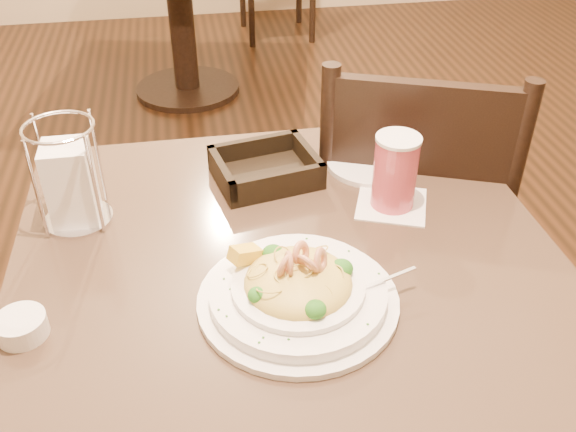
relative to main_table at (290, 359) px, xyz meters
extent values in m
cylinder|color=black|center=(0.00, 0.00, -0.13)|extent=(0.12, 0.12, 0.66)
cube|color=brown|center=(0.00, 0.00, 0.21)|extent=(0.90, 0.90, 0.03)
cylinder|color=black|center=(-0.12, 2.29, -0.48)|extent=(0.52, 0.52, 0.03)
cylinder|color=black|center=(-0.12, 2.29, -0.13)|extent=(0.12, 0.12, 0.66)
cube|color=black|center=(0.36, 0.41, -0.04)|extent=(0.54, 0.54, 0.04)
cylinder|color=black|center=(0.60, 0.51, -0.28)|extent=(0.04, 0.04, 0.43)
cylinder|color=black|center=(0.26, 0.64, -0.28)|extent=(0.04, 0.04, 0.43)
cylinder|color=black|center=(0.47, 0.17, -0.28)|extent=(0.04, 0.04, 0.43)
cylinder|color=black|center=(0.13, 0.30, -0.28)|extent=(0.04, 0.04, 0.43)
cylinder|color=black|center=(0.47, 0.17, 0.21)|extent=(0.04, 0.04, 0.46)
cylinder|color=black|center=(0.13, 0.30, 0.21)|extent=(0.04, 0.04, 0.46)
cube|color=black|center=(0.30, 0.24, 0.31)|extent=(0.35, 0.16, 0.22)
cylinder|color=black|center=(0.64, 2.87, -0.28)|extent=(0.04, 0.04, 0.43)
cylinder|color=black|center=(0.28, 2.86, -0.28)|extent=(0.04, 0.04, 0.43)
cylinder|color=white|center=(0.00, -0.09, 0.23)|extent=(0.30, 0.30, 0.01)
cylinder|color=white|center=(0.00, -0.09, 0.25)|extent=(0.26, 0.26, 0.02)
cylinder|color=white|center=(0.00, -0.09, 0.26)|extent=(0.20, 0.20, 0.01)
ellipsoid|color=gold|center=(0.00, -0.09, 0.27)|extent=(0.16, 0.16, 0.06)
cube|color=yellow|center=(-0.08, -0.03, 0.28)|extent=(0.06, 0.05, 0.04)
cube|color=silver|center=(0.12, -0.10, 0.26)|extent=(0.11, 0.04, 0.01)
cube|color=silver|center=(0.06, -0.10, 0.27)|extent=(0.03, 0.02, 0.00)
torus|color=gold|center=(-0.03, -0.10, 0.29)|extent=(0.04, 0.04, 0.02)
torus|color=gold|center=(-0.02, -0.06, 0.30)|extent=(0.04, 0.03, 0.03)
torus|color=gold|center=(0.01, -0.09, 0.27)|extent=(0.03, 0.03, 0.02)
torus|color=gold|center=(-0.01, -0.09, 0.29)|extent=(0.05, 0.05, 0.03)
torus|color=gold|center=(0.04, -0.10, 0.28)|extent=(0.04, 0.05, 0.04)
torus|color=gold|center=(0.00, -0.10, 0.28)|extent=(0.04, 0.04, 0.02)
torus|color=gold|center=(0.00, -0.10, 0.28)|extent=(0.03, 0.03, 0.02)
torus|color=gold|center=(0.02, -0.14, 0.28)|extent=(0.05, 0.04, 0.03)
torus|color=gold|center=(0.03, -0.05, 0.29)|extent=(0.05, 0.05, 0.03)
torus|color=gold|center=(-0.03, -0.05, 0.28)|extent=(0.05, 0.04, 0.03)
torus|color=gold|center=(0.00, -0.10, 0.28)|extent=(0.04, 0.04, 0.01)
torus|color=gold|center=(0.01, -0.10, 0.28)|extent=(0.03, 0.04, 0.02)
torus|color=gold|center=(0.00, -0.09, 0.28)|extent=(0.05, 0.04, 0.03)
torus|color=gold|center=(0.00, -0.09, 0.29)|extent=(0.06, 0.05, 0.03)
torus|color=gold|center=(0.00, -0.10, 0.30)|extent=(0.04, 0.04, 0.03)
torus|color=gold|center=(-0.01, -0.11, 0.30)|extent=(0.05, 0.04, 0.03)
torus|color=gold|center=(-0.05, -0.12, 0.29)|extent=(0.05, 0.05, 0.03)
torus|color=gold|center=(-0.06, -0.08, 0.29)|extent=(0.04, 0.04, 0.02)
torus|color=gold|center=(0.00, -0.09, 0.29)|extent=(0.04, 0.04, 0.01)
torus|color=gold|center=(-0.04, -0.08, 0.28)|extent=(0.06, 0.06, 0.03)
torus|color=gold|center=(-0.02, -0.14, 0.27)|extent=(0.04, 0.04, 0.02)
torus|color=#E69C71|center=(-0.02, -0.09, 0.30)|extent=(0.02, 0.04, 0.04)
torus|color=#E69C71|center=(-0.02, -0.10, 0.30)|extent=(0.04, 0.04, 0.04)
torus|color=#E69C71|center=(0.00, -0.07, 0.30)|extent=(0.04, 0.04, 0.04)
torus|color=#E69C71|center=(0.03, -0.09, 0.30)|extent=(0.04, 0.04, 0.04)
torus|color=#E69C71|center=(0.01, -0.10, 0.30)|extent=(0.04, 0.05, 0.04)
ellipsoid|color=#1C5613|center=(0.06, -0.08, 0.28)|extent=(0.04, 0.04, 0.03)
ellipsoid|color=#1C5613|center=(-0.03, -0.03, 0.28)|extent=(0.03, 0.03, 0.03)
ellipsoid|color=#1C5613|center=(-0.07, -0.12, 0.28)|extent=(0.03, 0.03, 0.02)
ellipsoid|color=#1C5613|center=(0.01, -0.16, 0.28)|extent=(0.03, 0.03, 0.02)
cube|color=#266619|center=(-0.04, -0.19, 0.26)|extent=(0.00, 0.00, 0.00)
cube|color=#266619|center=(-0.12, -0.12, 0.26)|extent=(0.00, 0.00, 0.00)
cube|color=#266619|center=(0.08, -0.18, 0.26)|extent=(0.00, 0.00, 0.00)
cube|color=#266619|center=(-0.10, -0.08, 0.26)|extent=(0.00, 0.00, 0.00)
cube|color=#266619|center=(0.03, 0.02, 0.26)|extent=(0.00, 0.00, 0.00)
cube|color=#266619|center=(-0.11, -0.06, 0.26)|extent=(0.00, 0.00, 0.00)
cube|color=#266619|center=(0.12, -0.08, 0.26)|extent=(0.00, 0.00, 0.00)
cube|color=#266619|center=(-0.11, -0.14, 0.26)|extent=(0.00, 0.00, 0.00)
cube|color=#266619|center=(0.09, -0.02, 0.26)|extent=(0.00, 0.00, 0.00)
cube|color=#266619|center=(-0.07, -0.18, 0.26)|extent=(0.00, 0.00, 0.00)
cube|color=#266619|center=(-0.08, -0.19, 0.26)|extent=(0.00, 0.00, 0.00)
cube|color=white|center=(0.21, 0.13, 0.23)|extent=(0.16, 0.16, 0.00)
cylinder|color=#C14454|center=(0.21, 0.13, 0.30)|extent=(0.08, 0.08, 0.13)
cylinder|color=white|center=(0.21, 0.13, 0.36)|extent=(0.08, 0.08, 0.01)
cube|color=black|center=(0.00, 0.26, 0.23)|extent=(0.22, 0.19, 0.01)
cube|color=black|center=(0.08, 0.28, 0.26)|extent=(0.04, 0.15, 0.04)
cube|color=black|center=(-0.09, 0.24, 0.26)|extent=(0.04, 0.15, 0.04)
cube|color=black|center=(-0.02, 0.33, 0.26)|extent=(0.19, 0.05, 0.04)
cube|color=black|center=(0.01, 0.19, 0.26)|extent=(0.19, 0.05, 0.04)
cylinder|color=silver|center=(-0.35, 0.18, 0.23)|extent=(0.12, 0.12, 0.01)
torus|color=silver|center=(-0.35, 0.18, 0.41)|extent=(0.12, 0.12, 0.01)
cube|color=white|center=(-0.35, 0.18, 0.31)|extent=(0.08, 0.08, 0.14)
cylinder|color=silver|center=(-0.39, 0.14, 0.32)|extent=(0.01, 0.01, 0.18)
cylinder|color=silver|center=(-0.30, 0.14, 0.32)|extent=(0.01, 0.01, 0.18)
cylinder|color=silver|center=(-0.39, 0.23, 0.32)|extent=(0.01, 0.01, 0.18)
cylinder|color=silver|center=(-0.30, 0.23, 0.32)|extent=(0.01, 0.01, 0.18)
cylinder|color=white|center=(0.21, 0.27, 0.23)|extent=(0.20, 0.20, 0.01)
cylinder|color=white|center=(-0.40, -0.09, 0.24)|extent=(0.09, 0.09, 0.03)
camera|label=1|loc=(-0.14, -0.79, 0.89)|focal=40.00mm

